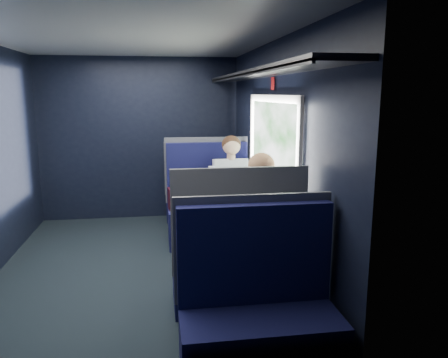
{
  "coord_description": "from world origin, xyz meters",
  "views": [
    {
      "loc": [
        0.25,
        -4.25,
        1.8
      ],
      "look_at": [
        0.9,
        0.0,
        0.95
      ],
      "focal_mm": 35.0,
      "sensor_mm": 36.0,
      "label": 1
    }
  ],
  "objects": [
    {
      "name": "seat_row_back",
      "position": [
        0.85,
        -1.8,
        0.41
      ],
      "size": [
        1.04,
        0.51,
        1.16
      ],
      "color": "#0B0C34",
      "rests_on": "ground"
    },
    {
      "name": "seat_bay_far",
      "position": [
        0.85,
        -0.87,
        0.41
      ],
      "size": [
        1.04,
        0.62,
        1.26
      ],
      "color": "#0B0C34",
      "rests_on": "ground"
    },
    {
      "name": "man",
      "position": [
        1.1,
        0.7,
        0.72
      ],
      "size": [
        0.53,
        0.56,
        1.32
      ],
      "color": "black",
      "rests_on": "ground"
    },
    {
      "name": "cup",
      "position": [
        1.28,
        0.4,
        0.79
      ],
      "size": [
        0.07,
        0.07,
        0.09
      ],
      "primitive_type": "cylinder",
      "color": "white",
      "rests_on": "table"
    },
    {
      "name": "seat_bay_near",
      "position": [
        0.83,
        0.87,
        0.42
      ],
      "size": [
        1.04,
        0.62,
        1.26
      ],
      "color": "#0B0C34",
      "rests_on": "ground"
    },
    {
      "name": "ground",
      "position": [
        0.0,
        0.0,
        -0.01
      ],
      "size": [
        2.8,
        4.2,
        0.01
      ],
      "primitive_type": "cube",
      "color": "black"
    },
    {
      "name": "room_shell",
      "position": [
        0.02,
        0.0,
        1.48
      ],
      "size": [
        3.0,
        4.4,
        2.4
      ],
      "color": "black",
      "rests_on": "ground"
    },
    {
      "name": "laptop",
      "position": [
        1.34,
        -0.07,
        0.8
      ],
      "size": [
        0.29,
        0.33,
        0.21
      ],
      "color": "silver",
      "rests_on": "table"
    },
    {
      "name": "papers",
      "position": [
        0.96,
        0.04,
        0.74
      ],
      "size": [
        0.73,
        0.96,
        0.01
      ],
      "primitive_type": "cube",
      "rotation": [
        0.0,
        0.0,
        0.16
      ],
      "color": "white",
      "rests_on": "table"
    },
    {
      "name": "woman",
      "position": [
        1.1,
        -0.71,
        0.73
      ],
      "size": [
        0.53,
        0.56,
        1.32
      ],
      "color": "black",
      "rests_on": "ground"
    },
    {
      "name": "seat_row_front",
      "position": [
        0.85,
        1.8,
        0.41
      ],
      "size": [
        1.04,
        0.51,
        1.16
      ],
      "color": "#0B0C34",
      "rests_on": "ground"
    },
    {
      "name": "bottle_small",
      "position": [
        1.33,
        0.18,
        0.84
      ],
      "size": [
        0.06,
        0.06,
        0.22
      ],
      "color": "silver",
      "rests_on": "table"
    },
    {
      "name": "table",
      "position": [
        1.03,
        0.0,
        0.66
      ],
      "size": [
        0.62,
        1.0,
        0.74
      ],
      "color": "#54565E",
      "rests_on": "ground"
    }
  ]
}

